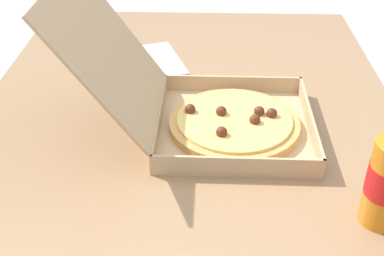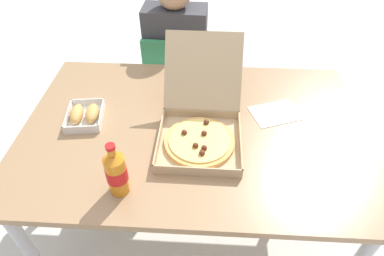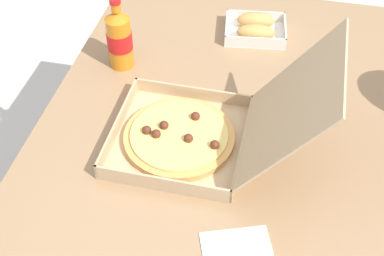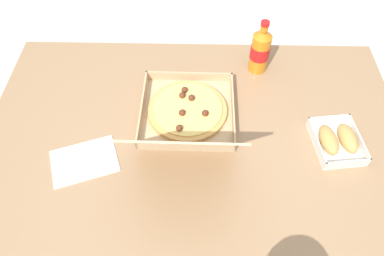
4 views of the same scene
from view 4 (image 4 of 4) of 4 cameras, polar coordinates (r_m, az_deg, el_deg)
The scene contains 6 objects.
ground_plane at distance 1.92m, azimuth 0.30°, elevation -14.66°, with size 10.00×10.00×0.00m, color beige.
dining_table at distance 1.32m, azimuth 0.42°, elevation -3.06°, with size 1.47×0.98×0.75m.
pizza_box_open at distance 1.26m, azimuth -0.81°, elevation 2.00°, with size 0.34×0.53×0.32m.
bread_side_box at distance 1.31m, azimuth 21.80°, elevation -1.76°, with size 0.17×0.21×0.06m.
cola_bottle at distance 1.45m, azimuth 10.61°, elevation 11.86°, with size 0.07×0.07×0.22m.
paper_menu at distance 1.25m, azimuth -16.48°, elevation -4.97°, with size 0.21×0.15×0.00m, color white.
Camera 4 is at (-0.01, 0.74, 1.77)m, focal length 34.12 mm.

